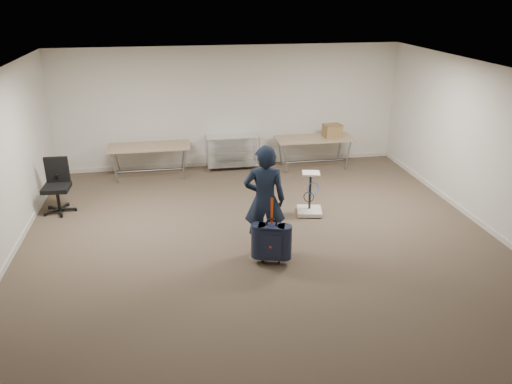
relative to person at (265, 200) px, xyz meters
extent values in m
plane|color=#423628|center=(0.01, -0.10, -0.90)|extent=(9.00, 9.00, 0.00)
plane|color=silver|center=(0.01, 4.40, 0.50)|extent=(8.00, 0.00, 8.00)
plane|color=silver|center=(4.01, -0.10, 0.50)|extent=(0.00, 9.00, 9.00)
plane|color=white|center=(0.01, -0.10, 1.90)|extent=(8.00, 8.00, 0.00)
cube|color=beige|center=(0.01, 4.39, -0.85)|extent=(8.00, 0.02, 0.10)
cube|color=beige|center=(-3.98, -0.10, -0.85)|extent=(0.02, 9.00, 0.10)
cube|color=beige|center=(4.00, -0.10, -0.85)|extent=(0.02, 9.00, 0.10)
cube|color=#967C5C|center=(-1.89, 3.85, -0.19)|extent=(1.80, 0.75, 0.03)
cylinder|color=gray|center=(-1.89, 3.85, -0.75)|extent=(1.50, 0.02, 0.02)
cylinder|color=gray|center=(-2.64, 3.55, -0.55)|extent=(0.13, 0.04, 0.69)
cylinder|color=gray|center=(-1.14, 3.55, -0.55)|extent=(0.13, 0.04, 0.69)
cylinder|color=gray|center=(-2.64, 4.15, -0.55)|extent=(0.13, 0.04, 0.69)
cylinder|color=gray|center=(-1.14, 4.15, -0.55)|extent=(0.13, 0.04, 0.69)
cube|color=#967C5C|center=(1.91, 3.85, -0.19)|extent=(1.80, 0.75, 0.03)
cylinder|color=gray|center=(1.91, 3.85, -0.75)|extent=(1.50, 0.02, 0.02)
cylinder|color=gray|center=(1.16, 3.55, -0.55)|extent=(0.13, 0.04, 0.69)
cylinder|color=gray|center=(2.66, 3.55, -0.55)|extent=(0.13, 0.04, 0.69)
cylinder|color=gray|center=(1.16, 4.15, -0.55)|extent=(0.13, 0.04, 0.69)
cylinder|color=gray|center=(2.66, 4.15, -0.55)|extent=(0.13, 0.04, 0.69)
cylinder|color=silver|center=(-0.59, 3.87, -0.50)|extent=(0.02, 0.02, 0.80)
cylinder|color=silver|center=(0.61, 3.87, -0.50)|extent=(0.02, 0.02, 0.80)
cylinder|color=silver|center=(-0.59, 4.32, -0.50)|extent=(0.02, 0.02, 0.80)
cylinder|color=silver|center=(0.61, 4.32, -0.50)|extent=(0.02, 0.02, 0.80)
cube|color=silver|center=(0.01, 4.10, -0.80)|extent=(1.20, 0.45, 0.02)
cube|color=silver|center=(0.01, 4.10, -0.45)|extent=(1.20, 0.45, 0.02)
cube|color=silver|center=(0.01, 4.10, -0.12)|extent=(1.20, 0.45, 0.01)
imported|color=black|center=(0.00, 0.00, 0.00)|extent=(0.71, 0.53, 1.80)
cube|color=black|center=(0.03, -0.39, -0.52)|extent=(0.45, 0.34, 0.55)
cube|color=black|center=(0.04, -0.37, -0.81)|extent=(0.39, 0.26, 0.03)
cylinder|color=black|center=(-0.09, -0.36, -0.86)|extent=(0.05, 0.08, 0.07)
cylinder|color=black|center=(0.15, -0.43, -0.86)|extent=(0.05, 0.08, 0.07)
torus|color=black|center=(0.03, -0.39, -0.22)|extent=(0.17, 0.07, 0.17)
cube|color=#EC430C|center=(0.04, -0.37, -0.02)|extent=(0.04, 0.02, 0.42)
cylinder|color=black|center=(-3.57, 2.19, -0.85)|extent=(0.62, 0.62, 0.09)
cylinder|color=black|center=(-3.57, 2.19, -0.64)|extent=(0.06, 0.06, 0.42)
cube|color=black|center=(-3.57, 2.19, -0.41)|extent=(0.50, 0.50, 0.08)
cube|color=black|center=(-3.56, 2.42, -0.12)|extent=(0.44, 0.08, 0.50)
cube|color=beige|center=(1.11, 1.28, -0.84)|extent=(0.54, 0.54, 0.07)
cylinder|color=black|center=(0.93, 1.10, -0.88)|extent=(0.05, 0.05, 0.04)
cylinder|color=black|center=(1.11, 1.33, -0.45)|extent=(0.05, 0.05, 0.72)
cube|color=beige|center=(1.11, 1.28, -0.09)|extent=(0.37, 0.33, 0.04)
torus|color=blue|center=(1.16, 1.21, -0.36)|extent=(0.25, 0.14, 0.22)
cube|color=olive|center=(2.34, 3.84, -0.02)|extent=(0.45, 0.36, 0.30)
camera|label=1|loc=(-1.35, -7.02, 3.06)|focal=35.00mm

